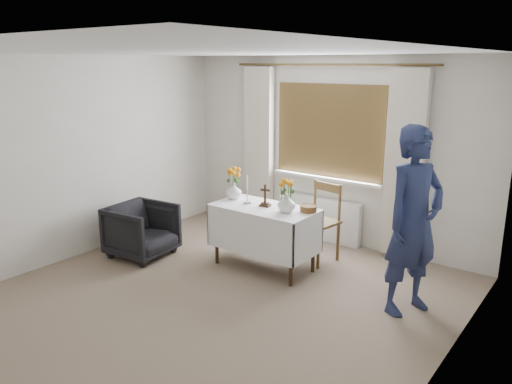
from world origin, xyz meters
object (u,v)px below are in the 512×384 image
Objects in this scene: wooden_chair at (317,223)px; altar_table at (264,238)px; wooden_cross at (265,196)px; armchair at (142,230)px; flower_vase_right at (286,203)px; person at (414,221)px; flower_vase_left at (234,191)px.

altar_table is at bearing -114.19° from wooden_chair.
wooden_cross reaches higher than altar_table.
wooden_chair is 0.79m from wooden_cross.
wooden_cross reaches higher than armchair.
flower_vase_right is (0.33, -0.05, -0.03)m from wooden_cross.
person is at bearing -13.49° from wooden_chair.
flower_vase_left reaches higher than armchair.
altar_table is at bearing 176.85° from flower_vase_right.
person is at bearing -1.59° from flower_vase_left.
altar_table is at bearing -91.97° from wooden_cross.
flower_vase_left is at bearing 172.62° from altar_table.
wooden_chair is 3.68× the size of wooden_cross.
altar_table is 0.70m from wooden_chair.
flower_vase_left is (-2.28, 0.06, -0.06)m from person.
armchair is at bearing -144.42° from flower_vase_left.
person is (1.77, 0.00, 0.55)m from altar_table.
person reaches higher than armchair.
wooden_chair is at bearing -62.82° from armchair.
person is at bearing -13.94° from wooden_cross.
wooden_cross is at bearing 113.33° from person.
flower_vase_right is at bearing 114.94° from person.
flower_vase_left reaches higher than altar_table.
wooden_chair is (0.38, 0.58, 0.11)m from altar_table.
armchair is at bearing -169.35° from wooden_cross.
flower_vase_left is (-0.89, -0.51, 0.38)m from wooden_chair.
altar_table reaches higher than armchair.
person is 1.45m from flower_vase_right.
wooden_cross is 1.24× the size of flower_vase_right.
wooden_chair and flower_vase_right have the same top height.
armchair is 0.40× the size of person.
person reaches higher than altar_table.
wooden_cross is (-0.39, -0.55, 0.41)m from wooden_chair.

